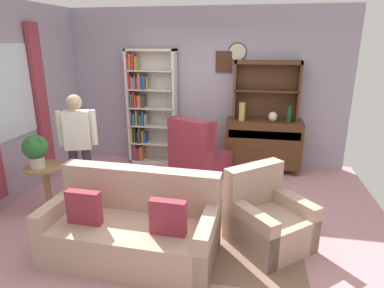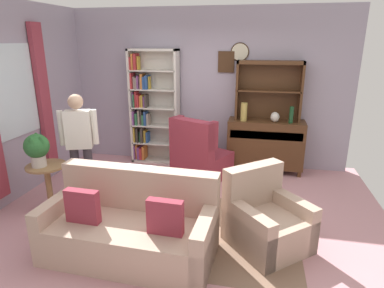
{
  "view_description": "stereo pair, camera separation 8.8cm",
  "coord_description": "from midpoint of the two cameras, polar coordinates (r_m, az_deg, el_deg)",
  "views": [
    {
      "loc": [
        0.84,
        -3.82,
        2.24
      ],
      "look_at": [
        0.1,
        0.2,
        0.95
      ],
      "focal_mm": 30.83,
      "sensor_mm": 36.0,
      "label": 1
    },
    {
      "loc": [
        0.93,
        -3.8,
        2.24
      ],
      "look_at": [
        0.1,
        0.2,
        0.95
      ],
      "focal_mm": 30.83,
      "sensor_mm": 36.0,
      "label": 2
    }
  ],
  "objects": [
    {
      "name": "vase_tall",
      "position": [
        5.71,
        8.19,
        5.58
      ],
      "size": [
        0.11,
        0.11,
        0.31
      ],
      "primitive_type": "cylinder",
      "color": "tan",
      "rests_on": "sideboard"
    },
    {
      "name": "vase_round",
      "position": [
        5.75,
        13.37,
        4.63
      ],
      "size": [
        0.15,
        0.15,
        0.17
      ],
      "primitive_type": "ellipsoid",
      "color": "beige",
      "rests_on": "sideboard"
    },
    {
      "name": "ground_plane",
      "position": [
        4.51,
        -2.32,
        -12.4
      ],
      "size": [
        5.4,
        4.6,
        0.02
      ],
      "primitive_type": "cube",
      "color": "#C68C93"
    },
    {
      "name": "sideboard_hutch",
      "position": [
        5.82,
        12.39,
        10.41
      ],
      "size": [
        1.1,
        0.26,
        1.0
      ],
      "color": "#4C2D19",
      "rests_on": "sideboard"
    },
    {
      "name": "book_stack",
      "position": [
        4.24,
        -8.84,
        -7.49
      ],
      "size": [
        0.22,
        0.16,
        0.09
      ],
      "color": "#723F7F",
      "rests_on": "coffee_table"
    },
    {
      "name": "bottle_wine",
      "position": [
        5.73,
        16.02,
        4.95
      ],
      "size": [
        0.07,
        0.07,
        0.28
      ],
      "primitive_type": "cylinder",
      "color": "#194223",
      "rests_on": "sideboard"
    },
    {
      "name": "armchair_floral",
      "position": [
        3.92,
        12.18,
        -12.8
      ],
      "size": [
        1.08,
        1.08,
        0.88
      ],
      "color": "tan",
      "rests_on": "ground_plane"
    },
    {
      "name": "sideboard",
      "position": [
        5.93,
        11.76,
        0.18
      ],
      "size": [
        1.3,
        0.45,
        0.92
      ],
      "color": "#4C2D19",
      "rests_on": "ground_plane"
    },
    {
      "name": "wingback_chair",
      "position": [
        5.51,
        0.54,
        -2.17
      ],
      "size": [
        1.05,
        1.06,
        1.05
      ],
      "color": "maroon",
      "rests_on": "ground_plane"
    },
    {
      "name": "potted_plant_large",
      "position": [
        4.71,
        -25.94,
        -0.76
      ],
      "size": [
        0.32,
        0.32,
        0.44
      ],
      "color": "beige",
      "rests_on": "plant_stand"
    },
    {
      "name": "plant_stand",
      "position": [
        4.9,
        -24.26,
        -6.21
      ],
      "size": [
        0.52,
        0.52,
        0.65
      ],
      "color": "#997047",
      "rests_on": "ground_plane"
    },
    {
      "name": "bookshelf",
      "position": [
        6.19,
        -8.0,
        6.07
      ],
      "size": [
        0.9,
        0.3,
        2.1
      ],
      "color": "silver",
      "rests_on": "ground_plane"
    },
    {
      "name": "couch_floral",
      "position": [
        3.71,
        -10.85,
        -14.12
      ],
      "size": [
        1.83,
        0.92,
        0.9
      ],
      "color": "tan",
      "rests_on": "ground_plane"
    },
    {
      "name": "area_rug",
      "position": [
        4.22,
        -0.51,
        -14.49
      ],
      "size": [
        2.56,
        1.81,
        0.01
      ],
      "primitive_type": "cube",
      "color": "#846651",
      "rests_on": "ground_plane"
    },
    {
      "name": "wall_back",
      "position": [
        6.06,
        2.04,
        9.6
      ],
      "size": [
        5.0,
        0.09,
        2.8
      ],
      "color": "#A399AD",
      "rests_on": "ground_plane"
    },
    {
      "name": "coffee_table",
      "position": [
        4.32,
        -6.79,
        -8.5
      ],
      "size": [
        0.8,
        0.5,
        0.42
      ],
      "color": "#4C2D19",
      "rests_on": "ground_plane"
    },
    {
      "name": "person_reading",
      "position": [
        4.78,
        -19.54,
        0.31
      ],
      "size": [
        0.52,
        0.3,
        1.56
      ],
      "color": "#38333D",
      "rests_on": "ground_plane"
    }
  ]
}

